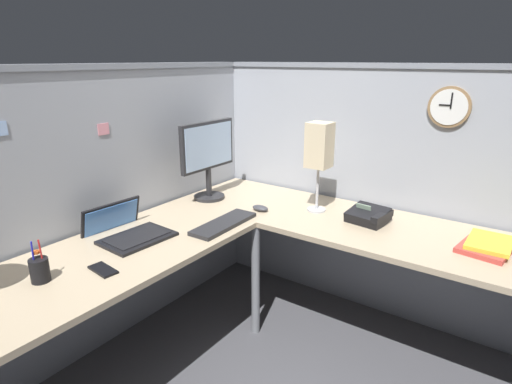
{
  "coord_description": "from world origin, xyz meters",
  "views": [
    {
      "loc": [
        -1.66,
        -1.13,
        1.61
      ],
      "look_at": [
        0.19,
        0.18,
        0.89
      ],
      "focal_mm": 29.7,
      "sensor_mm": 36.0,
      "label": 1
    }
  ],
  "objects_px": {
    "monitor": "(208,154)",
    "keyboard": "(224,224)",
    "cell_phone": "(103,270)",
    "desk_lamp_paper": "(319,148)",
    "book_stack": "(488,245)",
    "pen_cup": "(40,270)",
    "computer_mouse": "(260,208)",
    "wall_clock": "(449,107)",
    "office_phone": "(369,216)",
    "laptop": "(126,231)"
  },
  "relations": [
    {
      "from": "monitor",
      "to": "office_phone",
      "type": "xyz_separation_m",
      "value": [
        0.19,
        -1.01,
        -0.26
      ]
    },
    {
      "from": "keyboard",
      "to": "pen_cup",
      "type": "xyz_separation_m",
      "value": [
        -0.9,
        0.23,
        0.04
      ]
    },
    {
      "from": "book_stack",
      "to": "wall_clock",
      "type": "relative_size",
      "value": 1.4
    },
    {
      "from": "cell_phone",
      "to": "desk_lamp_paper",
      "type": "distance_m",
      "value": 1.33
    },
    {
      "from": "book_stack",
      "to": "pen_cup",
      "type": "bearing_deg",
      "value": 133.83
    },
    {
      "from": "book_stack",
      "to": "wall_clock",
      "type": "xyz_separation_m",
      "value": [
        0.32,
        0.32,
        0.61
      ]
    },
    {
      "from": "office_phone",
      "to": "wall_clock",
      "type": "relative_size",
      "value": 1.04
    },
    {
      "from": "computer_mouse",
      "to": "desk_lamp_paper",
      "type": "bearing_deg",
      "value": -54.2
    },
    {
      "from": "laptop",
      "to": "book_stack",
      "type": "height_order",
      "value": "laptop"
    },
    {
      "from": "monitor",
      "to": "keyboard",
      "type": "relative_size",
      "value": 1.16
    },
    {
      "from": "book_stack",
      "to": "laptop",
      "type": "bearing_deg",
      "value": 119.63
    },
    {
      "from": "desk_lamp_paper",
      "to": "wall_clock",
      "type": "relative_size",
      "value": 2.41
    },
    {
      "from": "desk_lamp_paper",
      "to": "wall_clock",
      "type": "height_order",
      "value": "wall_clock"
    },
    {
      "from": "laptop",
      "to": "cell_phone",
      "type": "height_order",
      "value": "laptop"
    },
    {
      "from": "keyboard",
      "to": "book_stack",
      "type": "height_order",
      "value": "book_stack"
    },
    {
      "from": "computer_mouse",
      "to": "wall_clock",
      "type": "height_order",
      "value": "wall_clock"
    },
    {
      "from": "desk_lamp_paper",
      "to": "computer_mouse",
      "type": "bearing_deg",
      "value": 125.8
    },
    {
      "from": "keyboard",
      "to": "computer_mouse",
      "type": "height_order",
      "value": "computer_mouse"
    },
    {
      "from": "computer_mouse",
      "to": "desk_lamp_paper",
      "type": "distance_m",
      "value": 0.5
    },
    {
      "from": "office_phone",
      "to": "laptop",
      "type": "bearing_deg",
      "value": 132.89
    },
    {
      "from": "cell_phone",
      "to": "wall_clock",
      "type": "xyz_separation_m",
      "value": [
        1.52,
        -1.01,
        0.62
      ]
    },
    {
      "from": "monitor",
      "to": "laptop",
      "type": "bearing_deg",
      "value": -176.34
    },
    {
      "from": "book_stack",
      "to": "desk_lamp_paper",
      "type": "relative_size",
      "value": 0.58
    },
    {
      "from": "computer_mouse",
      "to": "wall_clock",
      "type": "relative_size",
      "value": 0.47
    },
    {
      "from": "keyboard",
      "to": "laptop",
      "type": "bearing_deg",
      "value": 138.12
    },
    {
      "from": "wall_clock",
      "to": "office_phone",
      "type": "bearing_deg",
      "value": 138.4
    },
    {
      "from": "keyboard",
      "to": "cell_phone",
      "type": "xyz_separation_m",
      "value": [
        -0.7,
        0.1,
        -0.01
      ]
    },
    {
      "from": "monitor",
      "to": "wall_clock",
      "type": "distance_m",
      "value": 1.42
    },
    {
      "from": "keyboard",
      "to": "pen_cup",
      "type": "height_order",
      "value": "pen_cup"
    },
    {
      "from": "book_stack",
      "to": "desk_lamp_paper",
      "type": "distance_m",
      "value": 0.99
    },
    {
      "from": "keyboard",
      "to": "computer_mouse",
      "type": "distance_m",
      "value": 0.31
    },
    {
      "from": "monitor",
      "to": "computer_mouse",
      "type": "distance_m",
      "value": 0.49
    },
    {
      "from": "monitor",
      "to": "book_stack",
      "type": "relative_size",
      "value": 1.63
    },
    {
      "from": "cell_phone",
      "to": "monitor",
      "type": "bearing_deg",
      "value": 21.83
    },
    {
      "from": "monitor",
      "to": "office_phone",
      "type": "height_order",
      "value": "monitor"
    },
    {
      "from": "book_stack",
      "to": "monitor",
      "type": "bearing_deg",
      "value": 96.43
    },
    {
      "from": "monitor",
      "to": "desk_lamp_paper",
      "type": "distance_m",
      "value": 0.71
    },
    {
      "from": "office_phone",
      "to": "book_stack",
      "type": "distance_m",
      "value": 0.59
    },
    {
      "from": "desk_lamp_paper",
      "to": "wall_clock",
      "type": "distance_m",
      "value": 0.72
    },
    {
      "from": "keyboard",
      "to": "desk_lamp_paper",
      "type": "bearing_deg",
      "value": -32.14
    },
    {
      "from": "keyboard",
      "to": "monitor",
      "type": "bearing_deg",
      "value": 48.73
    },
    {
      "from": "monitor",
      "to": "cell_phone",
      "type": "distance_m",
      "value": 1.09
    },
    {
      "from": "monitor",
      "to": "keyboard",
      "type": "distance_m",
      "value": 0.57
    },
    {
      "from": "laptop",
      "to": "cell_phone",
      "type": "relative_size",
      "value": 2.78
    },
    {
      "from": "cell_phone",
      "to": "book_stack",
      "type": "bearing_deg",
      "value": -41.51
    },
    {
      "from": "monitor",
      "to": "book_stack",
      "type": "bearing_deg",
      "value": -83.57
    },
    {
      "from": "keyboard",
      "to": "book_stack",
      "type": "bearing_deg",
      "value": -69.3
    },
    {
      "from": "pen_cup",
      "to": "wall_clock",
      "type": "height_order",
      "value": "wall_clock"
    },
    {
      "from": "monitor",
      "to": "pen_cup",
      "type": "relative_size",
      "value": 2.78
    },
    {
      "from": "keyboard",
      "to": "desk_lamp_paper",
      "type": "xyz_separation_m",
      "value": [
        0.51,
        -0.3,
        0.37
      ]
    }
  ]
}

